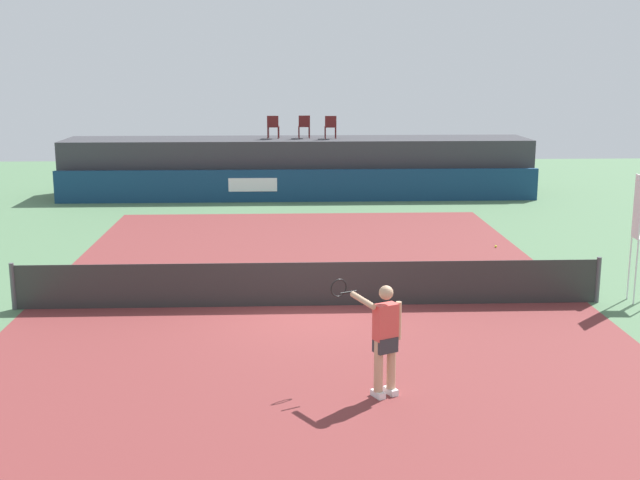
% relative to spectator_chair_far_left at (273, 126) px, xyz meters
% --- Properties ---
extents(ground_plane, '(48.00, 48.00, 0.00)m').
position_rel_spectator_chair_far_left_xyz_m(ground_plane, '(0.95, -12.23, -2.69)').
color(ground_plane, '#4C704C').
extents(court_inner, '(12.00, 22.00, 0.00)m').
position_rel_spectator_chair_far_left_xyz_m(court_inner, '(0.95, -15.23, -2.69)').
color(court_inner, maroon).
rests_on(court_inner, ground).
extents(sponsor_wall, '(18.00, 0.22, 1.20)m').
position_rel_spectator_chair_far_left_xyz_m(sponsor_wall, '(0.94, -1.73, -2.09)').
color(sponsor_wall, navy).
rests_on(sponsor_wall, ground).
extents(spectator_platform, '(18.00, 2.80, 2.20)m').
position_rel_spectator_chair_far_left_xyz_m(spectator_platform, '(0.95, 0.07, -1.59)').
color(spectator_platform, '#38383D').
rests_on(spectator_platform, ground).
extents(spectator_chair_far_left, '(0.47, 0.47, 0.89)m').
position_rel_spectator_chair_far_left_xyz_m(spectator_chair_far_left, '(0.00, 0.00, 0.00)').
color(spectator_chair_far_left, '#561919').
rests_on(spectator_chair_far_left, spectator_platform).
extents(spectator_chair_left, '(0.45, 0.45, 0.89)m').
position_rel_spectator_chair_far_left_xyz_m(spectator_chair_left, '(1.21, 0.11, 0.00)').
color(spectator_chair_left, '#561919').
rests_on(spectator_chair_left, spectator_platform).
extents(spectator_chair_center, '(0.44, 0.44, 0.89)m').
position_rel_spectator_chair_far_left_xyz_m(spectator_chair_center, '(2.22, -0.17, 0.00)').
color(spectator_chair_center, '#561919').
rests_on(spectator_chair_center, spectator_platform).
extents(umpire_chair, '(0.47, 0.47, 2.76)m').
position_rel_spectator_chair_far_left_xyz_m(umpire_chair, '(7.99, -15.22, -1.11)').
color(umpire_chair, white).
rests_on(umpire_chair, ground).
extents(tennis_net, '(12.40, 0.02, 0.95)m').
position_rel_spectator_chair_far_left_xyz_m(tennis_net, '(0.95, -15.23, -2.22)').
color(tennis_net, '#2D2D2D').
rests_on(tennis_net, ground).
extents(net_post_near, '(0.10, 0.10, 1.00)m').
position_rel_spectator_chair_far_left_xyz_m(net_post_near, '(-5.25, -15.23, -2.19)').
color(net_post_near, '#4C4C51').
rests_on(net_post_near, ground).
extents(net_post_far, '(0.10, 0.10, 1.00)m').
position_rel_spectator_chair_far_left_xyz_m(net_post_far, '(7.15, -15.23, -2.19)').
color(net_post_far, '#4C4C51').
rests_on(net_post_far, ground).
extents(tennis_player, '(1.07, 1.04, 1.77)m').
position_rel_spectator_chair_far_left_xyz_m(tennis_player, '(1.94, -20.08, -1.73)').
color(tennis_player, white).
rests_on(tennis_player, court_inner).
extents(tennis_ball, '(0.07, 0.07, 0.07)m').
position_rel_spectator_chair_far_left_xyz_m(tennis_ball, '(6.33, -9.82, -2.66)').
color(tennis_ball, '#D8EA33').
rests_on(tennis_ball, court_inner).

